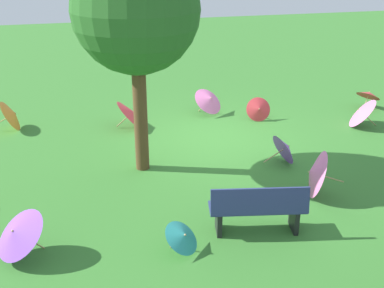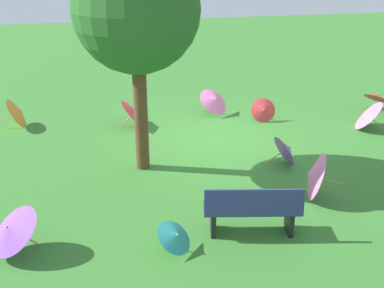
# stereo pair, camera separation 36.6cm
# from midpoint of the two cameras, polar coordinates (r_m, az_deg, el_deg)

# --- Properties ---
(ground) EXTENTS (40.00, 40.00, 0.00)m
(ground) POSITION_cam_midpoint_polar(r_m,az_deg,el_deg) (11.77, 3.60, 0.44)
(ground) COLOR #387A2D
(park_bench) EXTENTS (1.66, 0.79, 0.90)m
(park_bench) POSITION_cam_midpoint_polar(r_m,az_deg,el_deg) (7.95, 8.57, -7.83)
(park_bench) COLOR navy
(park_bench) RESTS_ON ground
(shade_tree) EXTENTS (2.48, 2.48, 4.57)m
(shade_tree) POSITION_cam_midpoint_polar(r_m,az_deg,el_deg) (9.45, -5.54, 15.59)
(shade_tree) COLOR brown
(shade_tree) RESTS_ON ground
(parasol_purple_0) EXTENTS (1.10, 1.14, 0.82)m
(parasol_purple_0) POSITION_cam_midpoint_polar(r_m,az_deg,el_deg) (7.82, -19.61, -9.59)
(parasol_purple_0) COLOR tan
(parasol_purple_0) RESTS_ON ground
(parasol_pink_0) EXTENTS (1.02, 1.13, 0.81)m
(parasol_pink_0) POSITION_cam_midpoint_polar(r_m,az_deg,el_deg) (13.23, 20.91, 3.38)
(parasol_pink_0) COLOR tan
(parasol_pink_0) RESTS_ON ground
(parasol_pink_1) EXTENTS (0.90, 1.02, 0.94)m
(parasol_pink_1) POSITION_cam_midpoint_polar(r_m,az_deg,el_deg) (9.28, 15.29, -3.65)
(parasol_pink_1) COLOR tan
(parasol_pink_1) RESTS_ON ground
(parasol_teal_0) EXTENTS (0.80, 0.80, 0.52)m
(parasol_teal_0) POSITION_cam_midpoint_polar(r_m,az_deg,el_deg) (7.55, -0.56, -11.00)
(parasol_teal_0) COLOR tan
(parasol_teal_0) RESTS_ON ground
(parasol_purple_1) EXTENTS (0.80, 0.78, 0.73)m
(parasol_purple_1) POSITION_cam_midpoint_polar(r_m,az_deg,el_deg) (10.57, 12.27, -0.64)
(parasol_purple_1) COLOR tan
(parasol_purple_1) RESTS_ON ground
(parasol_red_0) EXTENTS (0.70, 0.68, 0.65)m
(parasol_red_0) POSITION_cam_midpoint_polar(r_m,az_deg,el_deg) (13.07, 9.36, 4.02)
(parasol_red_0) COLOR tan
(parasol_red_0) RESTS_ON ground
(parasol_pink_2) EXTENTS (1.11, 1.08, 0.79)m
(parasol_pink_2) POSITION_cam_midpoint_polar(r_m,az_deg,el_deg) (13.39, 3.49, 5.27)
(parasol_pink_2) COLOR tan
(parasol_pink_2) RESTS_ON ground
(parasol_red_2) EXTENTS (0.94, 0.94, 0.65)m
(parasol_red_2) POSITION_cam_midpoint_polar(r_m,az_deg,el_deg) (14.81, 21.91, 5.31)
(parasol_red_2) COLOR tan
(parasol_red_2) RESTS_ON ground
(parasol_orange_1) EXTENTS (0.78, 0.87, 0.83)m
(parasol_orange_1) POSITION_cam_midpoint_polar(r_m,az_deg,el_deg) (13.18, -19.28, 3.60)
(parasol_orange_1) COLOR tan
(parasol_orange_1) RESTS_ON ground
(parasol_red_3) EXTENTS (0.81, 0.99, 0.79)m
(parasol_red_3) POSITION_cam_midpoint_polar(r_m,az_deg,el_deg) (12.57, -5.94, 3.78)
(parasol_red_3) COLOR tan
(parasol_red_3) RESTS_ON ground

